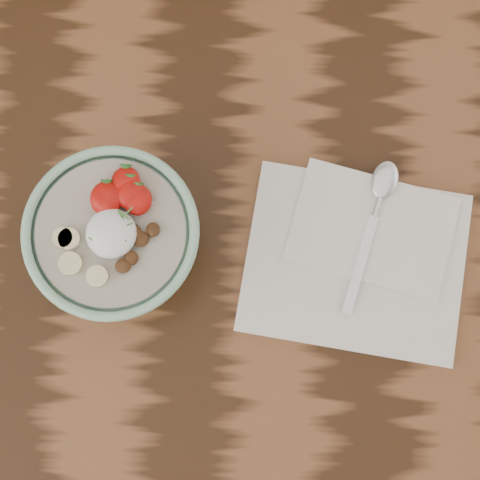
{
  "coord_description": "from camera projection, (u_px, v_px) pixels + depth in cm",
  "views": [
    {
      "loc": [
        6.24,
        -18.26,
        155.85
      ],
      "look_at": [
        5.94,
        -6.97,
        86.36
      ],
      "focal_mm": 50.0,
      "sensor_mm": 36.0,
      "label": 1
    }
  ],
  "objects": [
    {
      "name": "spoon",
      "position": [
        379.0,
        201.0,
        0.81
      ],
      "size": [
        7.45,
        19.25,
        1.02
      ],
      "rotation": [
        0.0,
        0.0,
        -0.28
      ],
      "color": "silver",
      "rests_on": "napkin"
    },
    {
      "name": "breakfast_bowl",
      "position": [
        117.0,
        237.0,
        0.75
      ],
      "size": [
        19.21,
        19.21,
        12.89
      ],
      "rotation": [
        0.0,
        0.0,
        0.42
      ],
      "color": "#90C2A3",
      "rests_on": "table"
    },
    {
      "name": "table",
      "position": [
        198.0,
        213.0,
        0.92
      ],
      "size": [
        160.0,
        90.0,
        75.0
      ],
      "color": "black",
      "rests_on": "ground"
    },
    {
      "name": "napkin",
      "position": [
        358.0,
        255.0,
        0.81
      ],
      "size": [
        28.95,
        25.07,
        1.61
      ],
      "rotation": [
        0.0,
        0.0,
        -0.14
      ],
      "color": "white",
      "rests_on": "table"
    }
  ]
}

